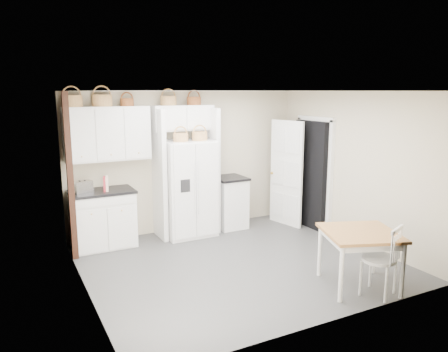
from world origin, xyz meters
TOP-DOWN VIEW (x-y plane):
  - floor at (0.00, 0.00)m, footprint 4.50×4.50m
  - ceiling at (0.00, 0.00)m, footprint 4.50×4.50m
  - wall_back at (0.00, 2.00)m, footprint 4.50×0.00m
  - wall_left at (-2.25, 0.00)m, footprint 0.00×4.00m
  - wall_right at (2.25, 0.00)m, footprint 0.00×4.00m
  - refrigerator at (-0.15, 1.63)m, footprint 0.90×0.72m
  - base_cab_left at (-1.68, 1.70)m, footprint 1.01×0.64m
  - base_cab_right at (0.73, 1.70)m, footprint 0.54×0.64m
  - dining_table at (1.03, -1.45)m, footprint 1.20×1.20m
  - windsor_chair at (1.08, -1.75)m, footprint 0.61×0.59m
  - counter_left at (-1.68, 1.70)m, footprint 1.05×0.68m
  - counter_right at (0.73, 1.70)m, footprint 0.58×0.69m
  - toaster at (-1.98, 1.64)m, footprint 0.33×0.25m
  - cookbook_red at (-1.63, 1.62)m, footprint 0.07×0.17m
  - cookbook_cream at (-1.59, 1.62)m, footprint 0.08×0.17m
  - basket_upper_a at (-2.03, 1.83)m, footprint 0.32×0.32m
  - basket_upper_b at (-1.56, 1.83)m, footprint 0.33×0.33m
  - basket_upper_c at (-1.15, 1.83)m, footprint 0.22×0.22m
  - basket_bridge_a at (-0.41, 1.83)m, footprint 0.29×0.29m
  - basket_bridge_b at (0.08, 1.83)m, footprint 0.26×0.26m
  - basket_fridge_a at (-0.31, 1.53)m, footprint 0.26×0.26m
  - basket_fridge_b at (0.05, 1.53)m, footprint 0.28×0.28m
  - upper_cabinet at (-1.50, 1.83)m, footprint 1.40×0.34m
  - bridge_cabinet at (-0.15, 1.83)m, footprint 1.12×0.34m
  - fridge_panel_left at (-0.66, 1.70)m, footprint 0.08×0.60m
  - fridge_panel_right at (0.36, 1.70)m, footprint 0.08×0.60m
  - trim_post at (-2.20, 1.35)m, footprint 0.09×0.09m
  - doorway_void at (2.16, 1.00)m, footprint 0.18×0.85m
  - door_slab at (1.80, 1.33)m, footprint 0.21×0.79m

SIDE VIEW (x-z plane):
  - floor at x=0.00m, z-range 0.00..0.00m
  - dining_table at x=1.03m, z-range 0.00..0.77m
  - base_cab_left at x=-1.68m, z-range 0.00..0.93m
  - base_cab_right at x=0.73m, z-range 0.00..0.94m
  - windsor_chair at x=1.08m, z-range 0.00..0.97m
  - refrigerator at x=-0.15m, z-range 0.00..1.74m
  - counter_left at x=-1.68m, z-range 0.93..0.98m
  - counter_right at x=0.73m, z-range 0.94..0.99m
  - doorway_void at x=2.16m, z-range 0.00..2.05m
  - door_slab at x=1.80m, z-range 0.00..2.05m
  - toaster at x=-1.98m, z-range 0.98..1.18m
  - cookbook_red at x=-1.63m, z-range 0.98..1.22m
  - cookbook_cream at x=-1.59m, z-range 0.98..1.22m
  - fridge_panel_left at x=-0.66m, z-range 0.00..2.30m
  - fridge_panel_right at x=0.36m, z-range 0.00..2.30m
  - wall_back at x=0.00m, z-range -0.95..3.55m
  - wall_left at x=-2.25m, z-range -0.70..3.30m
  - wall_right at x=2.25m, z-range -0.70..3.30m
  - trim_post at x=-2.20m, z-range 0.00..2.60m
  - basket_fridge_a at x=-0.31m, z-range 1.74..1.88m
  - basket_fridge_b at x=0.05m, z-range 1.74..1.89m
  - upper_cabinet at x=-1.50m, z-range 1.45..2.35m
  - bridge_cabinet at x=-0.15m, z-range 1.90..2.35m
  - basket_upper_c at x=-1.15m, z-range 2.35..2.48m
  - basket_bridge_b at x=0.08m, z-range 2.35..2.50m
  - basket_bridge_a at x=-0.41m, z-range 2.35..2.51m
  - basket_upper_a at x=-2.03m, z-range 2.35..2.53m
  - basket_upper_b at x=-1.56m, z-range 2.35..2.54m
  - ceiling at x=0.00m, z-range 2.60..2.60m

